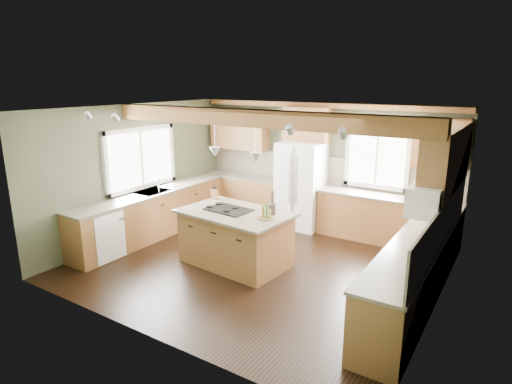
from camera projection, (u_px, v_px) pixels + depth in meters
The scene contains 37 objects.
floor at pixel (259, 264), 7.26m from camera, with size 5.60×5.60×0.00m, color black.
ceiling at pixel (259, 109), 6.60m from camera, with size 5.60×5.60×0.00m, color silver.
wall_back at pixel (322, 165), 8.97m from camera, with size 5.60×5.60×0.00m, color #464E37.
wall_left at pixel (138, 171), 8.39m from camera, with size 5.00×5.00×0.00m, color #464E37.
wall_right at pixel (444, 220), 5.47m from camera, with size 5.00×5.00×0.00m, color #464E37.
ceiling_beam at pixel (253, 118), 6.49m from camera, with size 5.55×0.26×0.26m, color brown.
soffit_trim at pixel (323, 105), 8.57m from camera, with size 5.55×0.20×0.10m, color brown.
backsplash_back at pixel (322, 169), 8.98m from camera, with size 5.58×0.03×0.58m, color brown.
backsplash_right at pixel (442, 225), 5.54m from camera, with size 0.03×3.70×0.58m, color brown.
base_cab_back_left at pixel (244, 196), 9.88m from camera, with size 2.02×0.60×0.88m, color brown.
counter_back_left at pixel (244, 176), 9.76m from camera, with size 2.06×0.64×0.04m, color #4F4539.
base_cab_back_right at pixel (386, 220), 8.17m from camera, with size 2.62×0.60×0.88m, color brown.
counter_back_right at pixel (388, 197), 8.05m from camera, with size 2.66×0.64×0.04m, color #4F4539.
base_cab_left at pixel (154, 215), 8.49m from camera, with size 0.60×3.70×0.88m, color brown.
counter_left at pixel (153, 192), 8.38m from camera, with size 0.64×3.74×0.04m, color #4F4539.
base_cab_right at pixel (414, 274), 5.89m from camera, with size 0.60×3.70×0.88m, color brown.
counter_right at pixel (417, 243), 5.77m from camera, with size 0.64×3.74×0.04m, color #4F4539.
upper_cab_back_left at pixel (239, 129), 9.70m from camera, with size 1.40×0.35×0.90m, color brown.
upper_cab_over_fridge at pixel (307, 124), 8.77m from camera, with size 0.96×0.35×0.70m, color brown.
upper_cab_right at pixel (447, 158), 6.13m from camera, with size 0.35×2.20×0.90m, color brown.
upper_cab_back_corner at pixel (441, 144), 7.46m from camera, with size 0.90×0.35×0.90m, color brown.
window_left at pixel (140, 158), 8.36m from camera, with size 0.04×1.60×1.05m, color white.
window_back at pixel (377, 159), 8.29m from camera, with size 1.10×0.04×1.00m, color white.
sink at pixel (153, 192), 8.38m from camera, with size 0.50×0.65×0.03m, color #262628.
faucet at pixel (159, 186), 8.24m from camera, with size 0.02×0.02×0.28m, color #B2B2B7.
dishwasher at pixel (100, 234), 7.43m from camera, with size 0.60×0.60×0.84m, color white.
oven at pixel (386, 318), 4.84m from camera, with size 0.60×0.72×0.84m, color white.
microwave at pixel (427, 199), 5.48m from camera, with size 0.40×0.70×0.38m, color white.
pendant_left at pixel (215, 152), 7.09m from camera, with size 0.18×0.18×0.16m, color #B2B2B7.
pendant_right at pixel (255, 157), 6.58m from camera, with size 0.18×0.18×0.16m, color #B2B2B7.
refrigerator at pixel (301, 185), 8.92m from camera, with size 0.90×0.74×1.80m, color white.
island at pixel (236, 239), 7.20m from camera, with size 1.71×1.04×0.88m, color brown.
island_top at pixel (235, 213), 7.08m from camera, with size 1.82×1.16×0.04m, color #4F4539.
cooktop at pixel (229, 210), 7.16m from camera, with size 0.74×0.49×0.02m, color black.
knife_block at pixel (214, 194), 7.81m from camera, with size 0.11×0.08×0.19m, color brown.
utensil_crock at pixel (272, 209), 6.93m from camera, with size 0.13×0.13×0.18m, color #3B352F.
bottle_tray at pixel (265, 212), 6.70m from camera, with size 0.25×0.25×0.23m, color brown, non-canonical shape.
Camera 1 is at (3.57, -5.68, 3.04)m, focal length 30.00 mm.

